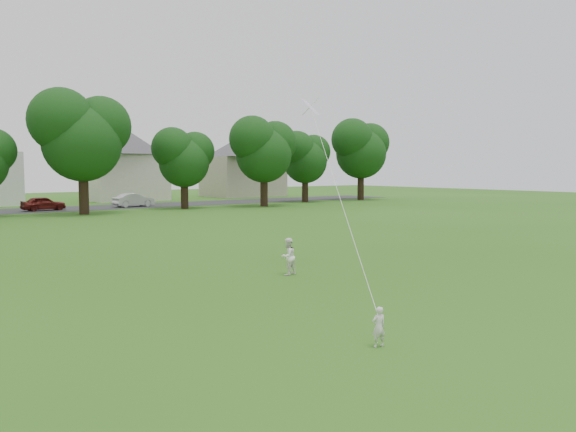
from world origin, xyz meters
TOP-DOWN VIEW (x-y plane):
  - ground at (0.00, 0.00)m, footprint 160.00×160.00m
  - toddler at (-0.21, -2.95)m, footprint 0.34×0.27m
  - older_boy at (3.09, 4.42)m, footprint 0.72×0.62m
  - kite at (2.49, 1.40)m, footprint 3.21×4.84m

SIDE VIEW (x-z plane):
  - ground at x=0.00m, z-range 0.00..0.00m
  - toddler at x=-0.21m, z-range 0.00..0.84m
  - older_boy at x=3.09m, z-range 0.00..1.28m
  - kite at x=2.49m, z-range -2.48..9.09m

